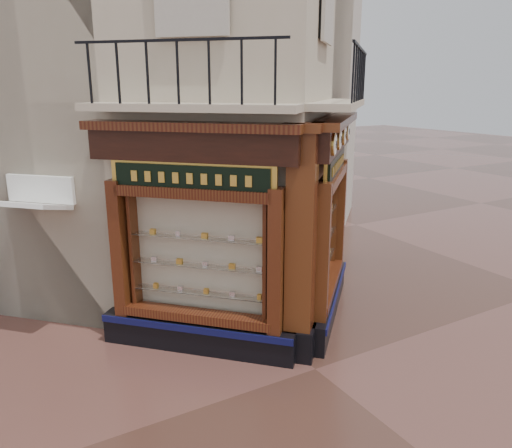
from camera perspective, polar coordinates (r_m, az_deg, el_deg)
ground at (r=8.64m, az=6.80°, el=-16.14°), size 80.00×80.00×0.00m
main_building at (r=12.90m, az=-10.07°, el=21.84°), size 11.31×11.31×12.00m
neighbour_left at (r=14.65m, az=-23.16°, el=18.14°), size 11.31×11.31×11.00m
neighbour_right at (r=16.10m, az=-4.47°, el=18.91°), size 11.31×11.31×11.00m
shopfront_left at (r=8.42m, az=-6.96°, el=-2.19°), size 2.86×2.86×3.98m
shopfront_right at (r=9.81m, az=8.31°, el=0.30°), size 2.86×2.86×3.98m
corner_pilaster at (r=8.19m, az=5.14°, el=-2.87°), size 0.85×0.85×3.98m
balcony at (r=8.60m, az=1.65°, el=13.47°), size 5.94×2.97×1.03m
clock_a at (r=8.13m, az=8.89°, el=8.97°), size 0.29×0.29×0.36m
clock_b at (r=8.93m, az=9.48°, el=9.51°), size 0.29×0.29×0.36m
clock_c at (r=9.82m, az=10.02°, el=10.00°), size 0.31×0.31×0.39m
clock_d at (r=10.61m, az=10.43°, el=10.37°), size 0.29×0.29×0.36m
awning at (r=10.45m, az=-23.33°, el=-11.50°), size 1.56×1.56×0.28m
signboard_left at (r=8.08m, az=-7.42°, el=5.26°), size 2.04×2.04×0.55m
signboard_right at (r=9.57m, az=9.03°, el=6.77°), size 1.90×1.90×0.51m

